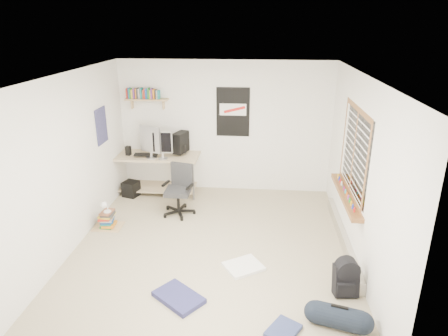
# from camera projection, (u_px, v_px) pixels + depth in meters

# --- Properties ---
(floor) EXTENTS (4.00, 4.50, 0.01)m
(floor) POSITION_uv_depth(u_px,v_px,m) (212.00, 248.00, 5.90)
(floor) COLOR gray
(floor) RESTS_ON ground
(ceiling) EXTENTS (4.00, 4.50, 0.01)m
(ceiling) POSITION_uv_depth(u_px,v_px,m) (209.00, 75.00, 5.03)
(ceiling) COLOR white
(ceiling) RESTS_ON ground
(back_wall) EXTENTS (4.00, 0.01, 2.50)m
(back_wall) POSITION_uv_depth(u_px,v_px,m) (225.00, 127.00, 7.57)
(back_wall) COLOR silver
(back_wall) RESTS_ON ground
(left_wall) EXTENTS (0.01, 4.50, 2.50)m
(left_wall) POSITION_uv_depth(u_px,v_px,m) (70.00, 164.00, 5.63)
(left_wall) COLOR silver
(left_wall) RESTS_ON ground
(right_wall) EXTENTS (0.01, 4.50, 2.50)m
(right_wall) POSITION_uv_depth(u_px,v_px,m) (360.00, 173.00, 5.29)
(right_wall) COLOR silver
(right_wall) RESTS_ON ground
(desk) EXTENTS (1.88, 1.04, 0.81)m
(desk) POSITION_uv_depth(u_px,v_px,m) (154.00, 174.00, 7.72)
(desk) COLOR #C1B285
(desk) RESTS_ON floor
(monitor_left) EXTENTS (0.45, 0.29, 0.49)m
(monitor_left) POSITION_uv_depth(u_px,v_px,m) (151.00, 143.00, 7.26)
(monitor_left) COLOR #ABABB0
(monitor_left) RESTS_ON desk
(monitor_right) EXTENTS (0.38, 0.11, 0.41)m
(monitor_right) POSITION_uv_depth(u_px,v_px,m) (163.00, 146.00, 7.22)
(monitor_right) COLOR #A4A5A9
(monitor_right) RESTS_ON desk
(pc_tower) EXTENTS (0.28, 0.41, 0.39)m
(pc_tower) POSITION_uv_depth(u_px,v_px,m) (181.00, 142.00, 7.49)
(pc_tower) COLOR black
(pc_tower) RESTS_ON desk
(keyboard) EXTENTS (0.45, 0.20, 0.02)m
(keyboard) POSITION_uv_depth(u_px,v_px,m) (146.00, 154.00, 7.40)
(keyboard) COLOR black
(keyboard) RESTS_ON desk
(speaker_left) EXTENTS (0.10, 0.10, 0.17)m
(speaker_left) POSITION_uv_depth(u_px,v_px,m) (128.00, 151.00, 7.36)
(speaker_left) COLOR black
(speaker_left) RESTS_ON desk
(speaker_right) EXTENTS (0.10, 0.10, 0.16)m
(speaker_right) POSITION_uv_depth(u_px,v_px,m) (183.00, 149.00, 7.48)
(speaker_right) COLOR black
(speaker_right) RESTS_ON desk
(office_chair) EXTENTS (0.69, 0.69, 0.88)m
(office_chair) POSITION_uv_depth(u_px,v_px,m) (178.00, 188.00, 6.77)
(office_chair) COLOR #27282A
(office_chair) RESTS_ON floor
(wall_shelf) EXTENTS (0.80, 0.22, 0.24)m
(wall_shelf) POSITION_uv_depth(u_px,v_px,m) (147.00, 99.00, 7.40)
(wall_shelf) COLOR tan
(wall_shelf) RESTS_ON back_wall
(poster_back_wall) EXTENTS (0.62, 0.03, 0.92)m
(poster_back_wall) POSITION_uv_depth(u_px,v_px,m) (233.00, 112.00, 7.43)
(poster_back_wall) COLOR black
(poster_back_wall) RESTS_ON back_wall
(poster_left_wall) EXTENTS (0.02, 0.42, 0.60)m
(poster_left_wall) POSITION_uv_depth(u_px,v_px,m) (101.00, 126.00, 6.67)
(poster_left_wall) COLOR navy
(poster_left_wall) RESTS_ON left_wall
(window) EXTENTS (0.10, 1.50, 1.26)m
(window) POSITION_uv_depth(u_px,v_px,m) (353.00, 152.00, 5.51)
(window) COLOR brown
(window) RESTS_ON right_wall
(baseboard_heater) EXTENTS (0.08, 2.50, 0.18)m
(baseboard_heater) POSITION_uv_depth(u_px,v_px,m) (343.00, 238.00, 5.98)
(baseboard_heater) COLOR #B7B2A8
(baseboard_heater) RESTS_ON floor
(backpack) EXTENTS (0.31, 0.26, 0.39)m
(backpack) POSITION_uv_depth(u_px,v_px,m) (346.00, 280.00, 4.83)
(backpack) COLOR black
(backpack) RESTS_ON floor
(duffel_bag) EXTENTS (0.31, 0.31, 0.50)m
(duffel_bag) POSITION_uv_depth(u_px,v_px,m) (338.00, 316.00, 4.33)
(duffel_bag) COLOR black
(duffel_bag) RESTS_ON floor
(tshirt) EXTENTS (0.62, 0.59, 0.04)m
(tshirt) POSITION_uv_depth(u_px,v_px,m) (243.00, 266.00, 5.41)
(tshirt) COLOR silver
(tshirt) RESTS_ON floor
(jeans_a) EXTENTS (0.69, 0.66, 0.06)m
(jeans_a) POSITION_uv_depth(u_px,v_px,m) (179.00, 297.00, 4.79)
(jeans_a) COLOR #232450
(jeans_a) RESTS_ON floor
(jeans_b) EXTENTS (0.43, 0.46, 0.05)m
(jeans_b) POSITION_uv_depth(u_px,v_px,m) (283.00, 331.00, 4.28)
(jeans_b) COLOR navy
(jeans_b) RESTS_ON floor
(book_stack) EXTENTS (0.51, 0.45, 0.30)m
(book_stack) POSITION_uv_depth(u_px,v_px,m) (107.00, 219.00, 6.44)
(book_stack) COLOR olive
(book_stack) RESTS_ON floor
(desk_lamp) EXTENTS (0.14, 0.21, 0.19)m
(desk_lamp) POSITION_uv_depth(u_px,v_px,m) (107.00, 206.00, 6.34)
(desk_lamp) COLOR white
(desk_lamp) RESTS_ON book_stack
(subwoofer) EXTENTS (0.33, 0.33, 0.30)m
(subwoofer) POSITION_uv_depth(u_px,v_px,m) (131.00, 189.00, 7.60)
(subwoofer) COLOR black
(subwoofer) RESTS_ON floor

